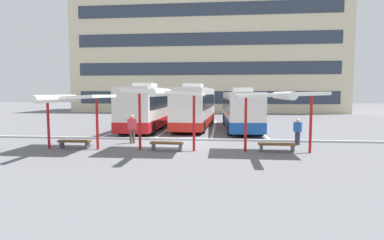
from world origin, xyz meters
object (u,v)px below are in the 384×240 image
waiting_shelter_2 (279,96)px  waiting_passenger_1 (132,127)px  waiting_shelter_0 (69,99)px  bench_0 (74,142)px  waiting_passenger_0 (298,130)px  bench_1 (167,144)px  bench_2 (277,145)px  coach_bus_2 (240,110)px  waiting_shelter_1 (165,94)px  coach_bus_1 (196,107)px  coach_bus_0 (150,108)px

waiting_shelter_2 → waiting_passenger_1: bearing=164.5°
waiting_shelter_0 → bench_0: bearing=90.0°
bench_0 → waiting_passenger_0: waiting_passenger_0 is taller
bench_0 → waiting_shelter_2: size_ratio=0.39×
bench_1 → waiting_passenger_0: waiting_passenger_0 is taller
waiting_shelter_0 → bench_2: (10.83, 0.52, -2.37)m
waiting_shelter_2 → waiting_passenger_0: bearing=60.0°
coach_bus_2 → waiting_shelter_1: coach_bus_2 is taller
coach_bus_1 → waiting_shelter_1: 11.88m
bench_0 → bench_2: size_ratio=0.93×
waiting_shelter_0 → bench_1: size_ratio=2.83×
bench_2 → coach_bus_2: bearing=97.4°
coach_bus_1 → waiting_shelter_1: size_ratio=2.53×
coach_bus_0 → waiting_passenger_0: size_ratio=7.39×
bench_0 → waiting_passenger_0: bearing=11.0°
coach_bus_1 → bench_0: bearing=-116.4°
coach_bus_2 → waiting_passenger_1: bearing=-129.9°
bench_1 → waiting_passenger_1: (-2.49, 2.05, 0.67)m
waiting_shelter_2 → waiting_passenger_1: waiting_shelter_2 is taller
waiting_shelter_1 → coach_bus_0: bearing=107.9°
coach_bus_1 → bench_1: size_ratio=6.80×
coach_bus_0 → coach_bus_1: bearing=22.4°
bench_0 → waiting_passenger_1: bearing=36.7°
coach_bus_0 → bench_1: coach_bus_0 is taller
coach_bus_1 → waiting_shelter_2: (5.17, -11.71, 1.06)m
waiting_shelter_1 → waiting_shelter_2: size_ratio=1.05×
coach_bus_0 → coach_bus_2: 7.69m
coach_bus_1 → waiting_shelter_2: 12.85m
bench_0 → waiting_shelter_2: bearing=-1.6°
waiting_shelter_1 → coach_bus_2: bearing=67.5°
coach_bus_0 → bench_0: (-1.83, -9.83, -1.45)m
waiting_shelter_0 → bench_1: waiting_shelter_0 is taller
coach_bus_1 → bench_2: 12.53m
bench_2 → waiting_shelter_0: bearing=-177.3°
coach_bus_0 → waiting_passenger_0: (10.57, -7.41, -0.91)m
waiting_shelter_0 → bench_1: 5.67m
coach_bus_2 → waiting_shelter_2: coach_bus_2 is taller
coach_bus_1 → waiting_passenger_1: size_ratio=7.03×
coach_bus_2 → bench_1: size_ratio=6.32×
waiting_passenger_0 → bench_0: bearing=-169.0°
waiting_shelter_0 → waiting_shelter_2: 10.83m
bench_2 → waiting_passenger_1: bearing=167.1°
bench_0 → bench_2: (10.83, 0.09, 0.00)m
bench_2 → waiting_shelter_1: bearing=-175.1°
bench_1 → waiting_passenger_0: bearing=19.0°
bench_2 → waiting_passenger_0: bearing=55.9°
bench_0 → bench_2: 10.83m
coach_bus_0 → bench_2: bearing=-47.3°
coach_bus_0 → waiting_shelter_1: bearing=-72.1°
bench_2 → waiting_passenger_1: 8.43m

